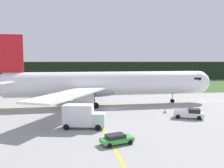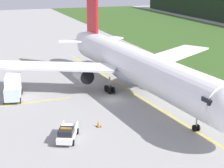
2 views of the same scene
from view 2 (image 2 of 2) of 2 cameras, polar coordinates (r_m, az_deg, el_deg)
The scene contains 6 objects.
ground at distance 66.38m, azimuth 0.11°, elevation -2.21°, with size 320.00×320.00×0.00m, color #979693.
taxiway_centerline_main at distance 68.72m, azimuth 3.56°, elevation -1.60°, with size 72.15×0.30×0.01m, color yellow.
airliner at distance 67.94m, azimuth 3.39°, elevation 2.50°, with size 55.76×45.28×16.19m.
ops_pickup_truck at distance 51.11m, azimuth -6.32°, elevation -6.91°, with size 5.66×3.90×1.94m.
catering_truck at distance 68.31m, azimuth -13.77°, elevation -0.46°, with size 6.82×3.66×3.89m.
apron_cone at distance 55.17m, azimuth -1.91°, elevation -5.62°, with size 0.66×0.66×0.82m.
Camera 2 is at (59.27, -21.65, 20.62)m, focal length 65.00 mm.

